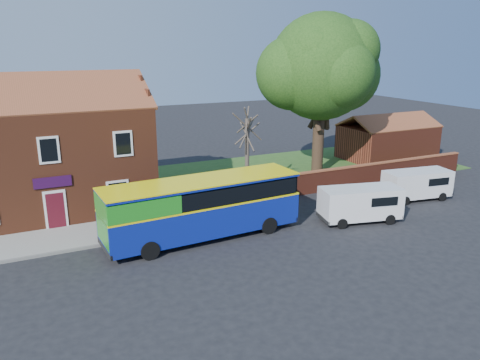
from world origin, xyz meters
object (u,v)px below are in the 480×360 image
van_far (417,183)px  van_near (360,203)px  large_tree (321,70)px  bus (197,206)px

van_far → van_near: bearing=-156.6°
van_near → large_tree: large_tree is taller
van_near → large_tree: 13.08m
van_far → bus: bearing=-171.8°
bus → large_tree: 17.26m
van_near → van_far: bearing=28.0°
bus → van_near: bus is taller
van_near → van_far: 6.39m
van_near → bus: bearing=-177.1°
bus → van_near: bearing=-13.2°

